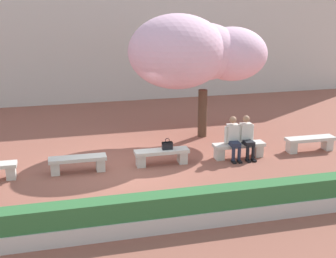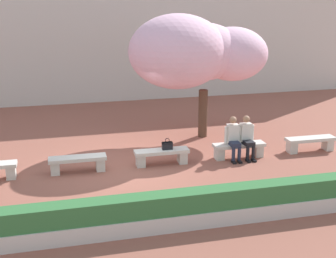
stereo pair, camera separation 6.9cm
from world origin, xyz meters
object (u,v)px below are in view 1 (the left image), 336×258
at_px(person_seated_right, 247,135).
at_px(handbag, 167,145).
at_px(stone_bench_near_east, 162,155).
at_px(stone_bench_center, 78,162).
at_px(cherry_tree_main, 197,52).
at_px(stone_bench_far_east, 310,142).
at_px(stone_bench_east_end, 239,148).
at_px(person_seated_left, 233,136).

bearing_deg(person_seated_right, handbag, 178.78).
bearing_deg(handbag, stone_bench_near_east, 179.42).
height_order(stone_bench_center, person_seated_right, person_seated_right).
relative_size(person_seated_right, cherry_tree_main, 0.27).
height_order(person_seated_right, handbag, person_seated_right).
bearing_deg(cherry_tree_main, stone_bench_far_east, -35.53).
bearing_deg(stone_bench_near_east, stone_bench_east_end, 0.00).
relative_size(stone_bench_center, person_seated_right, 1.23).
height_order(stone_bench_far_east, cherry_tree_main, cherry_tree_main).
relative_size(stone_bench_east_end, cherry_tree_main, 0.34).
height_order(stone_bench_east_end, handbag, handbag).
relative_size(stone_bench_far_east, person_seated_left, 1.23).
xyz_separation_m(stone_bench_far_east, person_seated_right, (-2.18, -0.05, 0.40)).
distance_m(stone_bench_center, person_seated_right, 5.02).
distance_m(stone_bench_far_east, person_seated_right, 2.22).
relative_size(stone_bench_near_east, person_seated_left, 1.23).
xyz_separation_m(stone_bench_near_east, stone_bench_far_east, (4.79, 0.00, 0.00)).
xyz_separation_m(stone_bench_center, person_seated_left, (4.58, -0.05, 0.40)).
distance_m(person_seated_right, handbag, 2.44).
bearing_deg(cherry_tree_main, person_seated_left, -78.41).
distance_m(stone_bench_center, person_seated_left, 4.59).
bearing_deg(stone_bench_center, cherry_tree_main, 28.04).
xyz_separation_m(person_seated_right, cherry_tree_main, (-0.89, 2.25, 2.22)).
relative_size(handbag, cherry_tree_main, 0.07).
bearing_deg(stone_bench_center, person_seated_right, -0.61).
bearing_deg(handbag, stone_bench_east_end, 0.04).
distance_m(stone_bench_far_east, handbag, 4.63).
height_order(stone_bench_far_east, handbag, handbag).
xyz_separation_m(stone_bench_east_end, person_seated_left, (-0.21, -0.05, 0.40)).
bearing_deg(stone_bench_center, stone_bench_east_end, 0.00).
relative_size(person_seated_left, handbag, 3.81).
height_order(stone_bench_center, person_seated_left, person_seated_left).
distance_m(stone_bench_center, stone_bench_east_end, 4.79).
distance_m(stone_bench_center, cherry_tree_main, 5.35).
bearing_deg(stone_bench_far_east, cherry_tree_main, 144.47).
xyz_separation_m(stone_bench_east_end, person_seated_right, (0.21, -0.05, 0.40)).
bearing_deg(stone_bench_near_east, person_seated_left, -1.40).
xyz_separation_m(stone_bench_far_east, person_seated_left, (-2.61, -0.05, 0.40)).
xyz_separation_m(stone_bench_center, person_seated_right, (5.00, -0.05, 0.40)).
distance_m(stone_bench_near_east, person_seated_left, 2.22).
xyz_separation_m(stone_bench_east_end, stone_bench_far_east, (2.39, 0.00, 0.00)).
bearing_deg(person_seated_right, stone_bench_near_east, 178.82).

